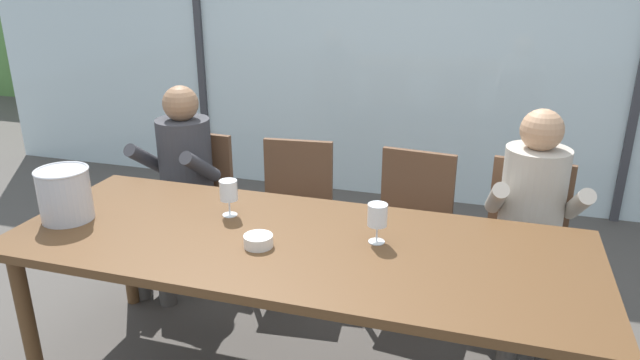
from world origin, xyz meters
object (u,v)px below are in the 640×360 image
(person_charcoal_jacket, at_px, (179,173))
(wine_glass_by_left_taster, at_px, (229,192))
(person_beige_jumper, at_px, (533,213))
(wine_glass_near_bucket, at_px, (377,217))
(chair_left_of_center, at_px, (295,204))
(chair_center, at_px, (411,218))
(tasting_bowl, at_px, (258,241))
(dining_table, at_px, (296,254))
(chair_near_curtain, at_px, (195,194))
(ice_bucket_primary, at_px, (65,194))
(chair_right_of_center, at_px, (525,231))

(person_charcoal_jacket, distance_m, wine_glass_by_left_taster, 0.88)
(person_beige_jumper, distance_m, wine_glass_near_bucket, 0.96)
(person_charcoal_jacket, bearing_deg, wine_glass_near_bucket, -21.33)
(chair_left_of_center, relative_size, person_charcoal_jacket, 0.73)
(chair_left_of_center, distance_m, chair_center, 0.70)
(chair_left_of_center, bearing_deg, tasting_bowl, -84.99)
(person_beige_jumper, bearing_deg, tasting_bowl, -148.33)
(dining_table, relative_size, chair_center, 2.85)
(chair_near_curtain, relative_size, ice_bucket_primary, 3.57)
(chair_near_curtain, distance_m, person_beige_jumper, 1.98)
(ice_bucket_primary, bearing_deg, tasting_bowl, 0.02)
(person_beige_jumper, bearing_deg, chair_center, 162.31)
(chair_near_curtain, xyz_separation_m, chair_center, (1.35, 0.02, 0.00))
(dining_table, bearing_deg, wine_glass_by_left_taster, 157.77)
(chair_right_of_center, relative_size, wine_glass_by_left_taster, 5.04)
(chair_center, bearing_deg, wine_glass_by_left_taster, -129.87)
(ice_bucket_primary, relative_size, wine_glass_by_left_taster, 1.41)
(chair_left_of_center, bearing_deg, ice_bucket_primary, -133.20)
(ice_bucket_primary, relative_size, tasting_bowl, 1.99)
(chair_center, relative_size, wine_glass_by_left_taster, 5.04)
(chair_near_curtain, height_order, ice_bucket_primary, ice_bucket_primary)
(person_beige_jumper, xyz_separation_m, wine_glass_near_bucket, (-0.66, -0.67, 0.18))
(person_charcoal_jacket, relative_size, person_beige_jumper, 1.00)
(wine_glass_by_left_taster, height_order, wine_glass_near_bucket, same)
(person_charcoal_jacket, xyz_separation_m, tasting_bowl, (0.87, -0.85, 0.08))
(tasting_bowl, bearing_deg, dining_table, 37.33)
(chair_near_curtain, relative_size, person_beige_jumper, 0.73)
(person_charcoal_jacket, distance_m, person_beige_jumper, 2.00)
(chair_left_of_center, distance_m, person_charcoal_jacket, 0.72)
(tasting_bowl, relative_size, wine_glass_by_left_taster, 0.71)
(dining_table, relative_size, ice_bucket_primary, 10.19)
(chair_near_curtain, distance_m, ice_bucket_primary, 1.04)
(person_charcoal_jacket, height_order, wine_glass_by_left_taster, person_charcoal_jacket)
(chair_near_curtain, bearing_deg, person_charcoal_jacket, -100.97)
(person_beige_jumper, bearing_deg, chair_left_of_center, 168.49)
(chair_right_of_center, bearing_deg, wine_glass_near_bucket, -121.12)
(chair_left_of_center, distance_m, wine_glass_near_bucket, 1.10)
(chair_center, distance_m, person_beige_jumper, 0.66)
(ice_bucket_primary, bearing_deg, chair_near_curtain, 83.73)
(chair_near_curtain, xyz_separation_m, ice_bucket_primary, (-0.11, -0.97, 0.36))
(person_charcoal_jacket, bearing_deg, person_beige_jumper, 5.24)
(chair_right_of_center, bearing_deg, tasting_bowl, -130.78)
(chair_near_curtain, bearing_deg, chair_left_of_center, 5.67)
(ice_bucket_primary, bearing_deg, person_charcoal_jacket, 84.86)
(chair_center, relative_size, chair_right_of_center, 1.00)
(dining_table, bearing_deg, chair_left_of_center, 109.91)
(dining_table, relative_size, person_beige_jumper, 2.09)
(person_beige_jumper, bearing_deg, wine_glass_by_left_taster, -162.10)
(person_charcoal_jacket, bearing_deg, dining_table, -31.53)
(person_beige_jumper, distance_m, ice_bucket_primary, 2.25)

